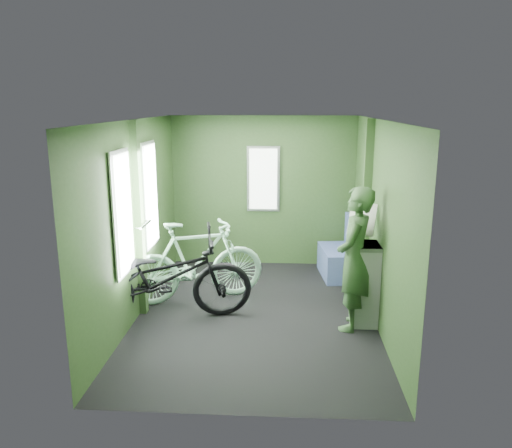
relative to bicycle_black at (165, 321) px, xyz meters
The scene contains 6 objects.
room 1.78m from the bicycle_black, 15.11° to the left, with size 4.00×4.02×2.31m.
bicycle_black is the anchor object (origin of this frame).
bicycle_mint 0.66m from the bicycle_black, 66.33° to the left, with size 0.50×1.78×1.07m, color #9BDBB6.
passenger 2.31m from the bicycle_black, ahead, with size 0.57×0.77×1.62m.
waste_box 2.36m from the bicycle_black, ahead, with size 0.28×0.39×0.95m, color gray.
bench_seat 2.78m from the bicycle_black, 37.51° to the left, with size 0.55×0.88×0.88m.
Camera 1 is at (0.34, -5.57, 2.49)m, focal length 35.00 mm.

